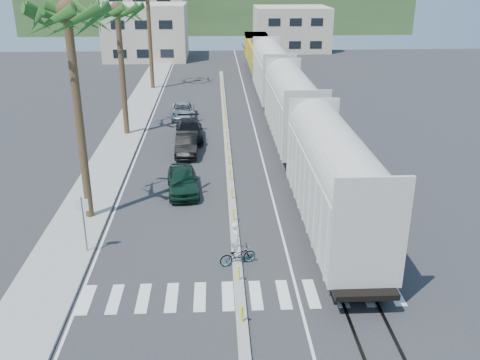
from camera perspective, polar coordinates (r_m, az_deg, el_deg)
name	(u,v)px	position (r m, az deg, el deg)	size (l,w,h in m)	color
ground	(238,271)	(25.09, -0.26, -9.67)	(140.00, 140.00, 0.00)	#28282B
sidewalk	(130,124)	(48.76, -11.66, 5.86)	(3.00, 90.00, 0.15)	gray
rails	(277,114)	(51.42, 3.97, 7.03)	(1.56, 100.00, 0.06)	black
median	(227,140)	(43.35, -1.42, 4.33)	(0.45, 60.00, 0.85)	gray
crosswalk	(240,295)	(23.41, -0.04, -12.21)	(14.00, 2.20, 0.01)	silver
lane_markings	(201,124)	(48.21, -4.14, 5.99)	(9.42, 90.00, 0.01)	silver
freight_train	(283,94)	(46.80, 4.63, 9.16)	(3.00, 60.94, 5.85)	beige
street_sign	(83,217)	(26.67, -16.37, -3.81)	(0.60, 0.08, 3.00)	slate
buildings	(180,23)	(93.60, -6.37, 16.33)	(38.00, 27.00, 10.00)	#B7AC91
hillside	(217,2)	(121.59, -2.45, 18.45)	(80.00, 20.00, 12.00)	#385628
car_lead	(183,180)	(33.29, -6.14, -0.03)	(2.32, 4.79, 1.57)	black
car_second	(187,144)	(40.26, -5.69, 3.85)	(1.61, 4.61, 1.52)	black
car_third	(189,130)	(43.62, -5.43, 5.29)	(2.48, 5.42, 1.54)	black
car_rear	(183,111)	(50.32, -6.11, 7.37)	(2.46, 4.86, 1.32)	#B7BABD
cyclist	(237,251)	(25.29, -0.30, -7.62)	(1.65, 2.13, 2.17)	#9EA0A5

